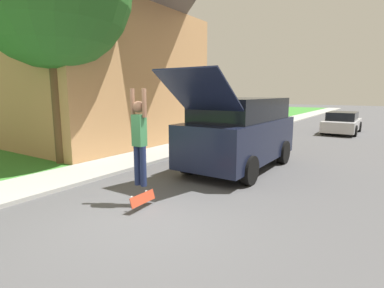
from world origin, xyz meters
name	(u,v)px	position (x,y,z in m)	size (l,w,h in m)	color
ground_plane	(145,216)	(0.00, 0.00, 0.00)	(120.00, 120.00, 0.00)	#49494C
lawn	(109,139)	(-8.00, 6.00, 0.04)	(10.00, 80.00, 0.08)	#387F2D
sidewalk	(179,148)	(-3.60, 6.00, 0.05)	(1.80, 80.00, 0.10)	#9E9E99
house	(91,52)	(-8.55, 5.67, 4.33)	(8.89, 9.07, 8.18)	tan
suv_parked	(240,132)	(-0.07, 4.46, 1.17)	(2.15, 5.40, 2.92)	black
car_down_street	(342,123)	(1.38, 15.60, 0.61)	(1.84, 4.11, 1.26)	#B7B7BC
skateboarder	(139,136)	(-0.42, 0.35, 1.49)	(0.41, 0.23, 2.00)	#192347
skateboard	(143,198)	(-0.28, 0.25, 0.22)	(0.20, 0.76, 0.26)	#B73D23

